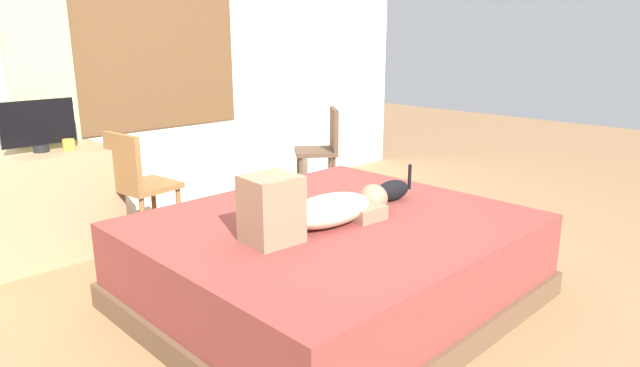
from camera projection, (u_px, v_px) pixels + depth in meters
The scene contains 11 objects.
ground_plane at pixel (348, 310), 3.09m from camera, with size 16.00×16.00×0.00m, color olive.
back_wall_with_window at pixel (129, 43), 4.39m from camera, with size 6.40×0.14×2.90m.
bed at pixel (332, 261), 3.15m from camera, with size 2.07×1.81×0.50m.
person_lying at pixel (315, 209), 2.89m from camera, with size 0.94×0.32×0.34m.
cat at pixel (390, 191), 3.40m from camera, with size 0.36×0.14×0.21m.
desk at pixel (45, 205), 3.78m from camera, with size 0.90×0.56×0.74m.
tv_monitor at pixel (38, 125), 3.65m from camera, with size 0.48×0.10×0.35m.
cup at pixel (69, 145), 3.75m from camera, with size 0.08×0.08×0.08m, color gold.
chair_by_desk at pixel (137, 182), 3.85m from camera, with size 0.43×0.43×0.86m.
chair_spare at pixel (323, 146), 5.09m from camera, with size 0.53×0.53×0.86m.
curtain_left at pixel (39, 61), 3.84m from camera, with size 0.44×0.06×2.66m, color #ADCC75.
Camera 1 is at (-2.08, -1.89, 1.49)m, focal length 30.78 mm.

